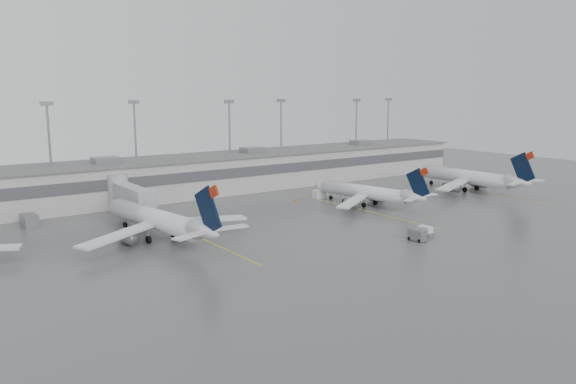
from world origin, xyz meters
TOP-DOWN VIEW (x-y plane):
  - ground at (0.00, 0.00)m, footprint 260.00×260.00m
  - terminal at (-0.01, 57.98)m, footprint 152.00×17.00m
  - light_masts at (0.00, 63.75)m, footprint 142.40×8.00m
  - jet_bridge_right at (-20.50, 45.72)m, footprint 4.00×17.20m
  - stand_markings at (-0.00, 24.00)m, footprint 105.25×40.00m
  - jet_mid_left at (-23.12, 24.18)m, footprint 28.29×31.90m
  - jet_mid_right at (21.16, 24.80)m, footprint 24.27×27.43m
  - jet_far_right at (52.07, 23.81)m, footprint 28.66×32.09m
  - baggage_tug at (11.87, 2.08)m, footprint 1.70×2.54m
  - baggage_cart at (8.67, 0.88)m, footprint 1.67×2.76m
  - gse_uld_b at (-20.24, 39.56)m, footprint 2.50×2.07m
  - gse_uld_c at (18.45, 36.89)m, footprint 2.61×1.80m
  - gse_loader at (-37.48, 44.86)m, footprint 2.48×3.68m
  - cone_b at (-25.78, 30.93)m, footprint 0.49×0.49m
  - cone_c at (12.52, 37.14)m, footprint 0.45×0.45m
  - cone_d at (57.02, 33.00)m, footprint 0.38×0.38m

SIDE VIEW (x-z plane):
  - ground at x=0.00m, z-range 0.00..0.00m
  - stand_markings at x=0.00m, z-range 0.00..0.01m
  - cone_d at x=57.02m, z-range 0.00..0.60m
  - cone_c at x=12.52m, z-range 0.00..0.71m
  - cone_b at x=-25.78m, z-range 0.00..0.78m
  - baggage_tug at x=11.87m, z-range -0.18..1.41m
  - gse_uld_b at x=-20.24m, z-range 0.00..1.52m
  - gse_uld_c at x=18.45m, z-range 0.00..1.79m
  - baggage_cart at x=8.67m, z-range 0.04..1.77m
  - gse_loader at x=-37.48m, z-range 0.00..2.19m
  - jet_mid_right at x=21.16m, z-range -1.69..7.25m
  - jet_mid_left at x=-23.12m, z-range -1.96..8.39m
  - jet_far_right at x=52.07m, z-range -1.97..8.42m
  - jet_bridge_right at x=-20.50m, z-range 0.37..7.37m
  - terminal at x=-0.01m, z-range -0.55..8.90m
  - light_masts at x=0.00m, z-range 1.73..22.33m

